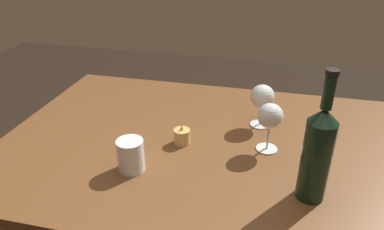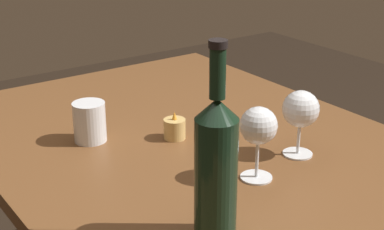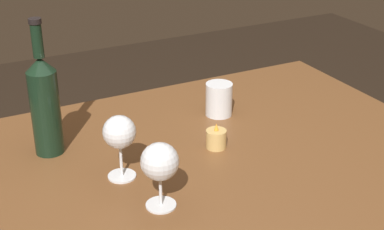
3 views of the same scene
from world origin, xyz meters
TOP-DOWN VIEW (x-y plane):
  - dining_table at (0.00, 0.00)m, footprint 1.30×0.90m
  - wine_glass_left at (-0.19, -0.00)m, footprint 0.08×0.08m
  - wine_glass_right at (-0.16, -0.15)m, footprint 0.08×0.08m
  - wine_bottle at (-0.31, 0.20)m, footprint 0.07×0.07m
  - water_tumbler at (0.17, 0.19)m, footprint 0.08×0.08m
  - votive_candle at (0.07, 0.02)m, footprint 0.05×0.05m

SIDE VIEW (x-z plane):
  - dining_table at x=0.00m, z-range 0.28..1.02m
  - votive_candle at x=0.07m, z-range 0.73..0.80m
  - water_tumbler at x=0.17m, z-range 0.73..0.83m
  - wine_glass_right at x=-0.16m, z-range 0.77..0.92m
  - wine_glass_left at x=-0.19m, z-range 0.77..0.93m
  - wine_bottle at x=-0.31m, z-range 0.70..1.04m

